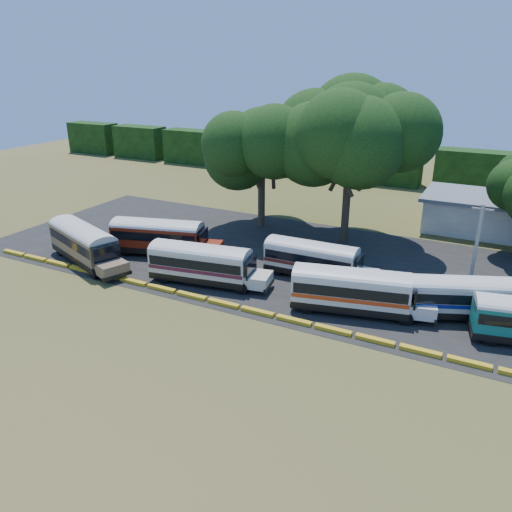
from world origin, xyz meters
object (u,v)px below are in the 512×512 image
at_px(tree_west, 262,143).
at_px(bus_beige, 84,242).
at_px(bus_cream_west, 203,262).
at_px(bus_red, 160,235).
at_px(bus_white_red, 354,289).

bearing_deg(tree_west, bus_beige, -118.94).
relative_size(bus_beige, bus_cream_west, 1.05).
xyz_separation_m(bus_red, bus_cream_west, (7.38, -3.81, -0.08)).
height_order(bus_cream_west, tree_west, tree_west).
bearing_deg(tree_west, bus_red, -110.38).
height_order(bus_beige, tree_west, tree_west).
relative_size(bus_red, tree_west, 0.84).
bearing_deg(bus_white_red, bus_cream_west, 170.17).
bearing_deg(bus_white_red, bus_beige, 171.25).
bearing_deg(bus_cream_west, tree_west, 90.03).
xyz_separation_m(bus_beige, bus_white_red, (25.40, 1.79, -0.12)).
bearing_deg(bus_cream_west, bus_white_red, -6.19).
height_order(bus_cream_west, bus_white_red, bus_white_red).
bearing_deg(bus_cream_west, bus_beige, 176.02).
height_order(bus_red, bus_cream_west, bus_red).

